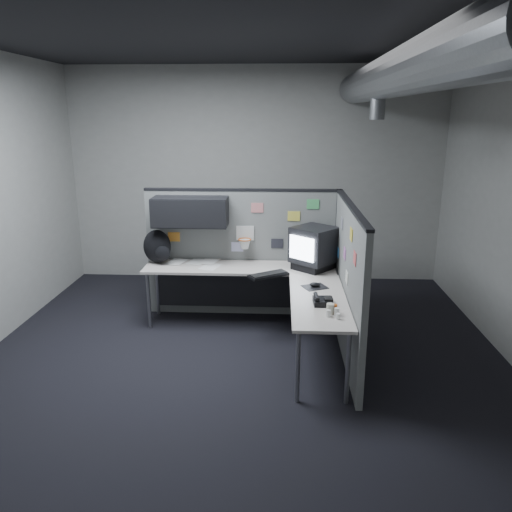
# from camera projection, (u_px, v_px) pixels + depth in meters

# --- Properties ---
(room) EXTENTS (5.62, 5.62, 3.22)m
(room) POSITION_uv_depth(u_px,v_px,m) (299.00, 159.00, 4.69)
(room) COLOR black
(room) RESTS_ON ground
(partition_back) EXTENTS (2.44, 0.42, 1.63)m
(partition_back) POSITION_uv_depth(u_px,v_px,m) (229.00, 240.00, 6.21)
(partition_back) COLOR slate
(partition_back) RESTS_ON ground
(partition_right) EXTENTS (0.07, 2.23, 1.63)m
(partition_right) POSITION_uv_depth(u_px,v_px,m) (348.00, 282.00, 5.22)
(partition_right) COLOR slate
(partition_right) RESTS_ON ground
(desk) EXTENTS (2.31, 2.11, 0.73)m
(desk) POSITION_uv_depth(u_px,v_px,m) (259.00, 283.00, 5.79)
(desk) COLOR beige
(desk) RESTS_ON ground
(monitor) EXTENTS (0.62, 0.62, 0.50)m
(monitor) POSITION_uv_depth(u_px,v_px,m) (314.00, 248.00, 5.88)
(monitor) COLOR black
(monitor) RESTS_ON desk
(keyboard) EXTENTS (0.48, 0.40, 0.04)m
(keyboard) POSITION_uv_depth(u_px,v_px,m) (268.00, 275.00, 5.66)
(keyboard) COLOR black
(keyboard) RESTS_ON desk
(mouse) EXTENTS (0.30, 0.28, 0.05)m
(mouse) POSITION_uv_depth(u_px,v_px,m) (315.00, 286.00, 5.31)
(mouse) COLOR black
(mouse) RESTS_ON desk
(phone) EXTENTS (0.19, 0.20, 0.09)m
(phone) POSITION_uv_depth(u_px,v_px,m) (322.00, 301.00, 4.83)
(phone) COLOR black
(phone) RESTS_ON desk
(bottles) EXTENTS (0.14, 0.19, 0.09)m
(bottles) POSITION_uv_depth(u_px,v_px,m) (335.00, 312.00, 4.55)
(bottles) COLOR silver
(bottles) RESTS_ON desk
(cup) EXTENTS (0.09, 0.09, 0.10)m
(cup) POSITION_uv_depth(u_px,v_px,m) (330.00, 309.00, 4.59)
(cup) COLOR beige
(cup) RESTS_ON desk
(papers) EXTENTS (0.71, 0.53, 0.01)m
(papers) POSITION_uv_depth(u_px,v_px,m) (198.00, 263.00, 6.17)
(papers) COLOR white
(papers) RESTS_ON desk
(backpack) EXTENTS (0.40, 0.36, 0.42)m
(backpack) POSITION_uv_depth(u_px,v_px,m) (158.00, 247.00, 6.13)
(backpack) COLOR black
(backpack) RESTS_ON desk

